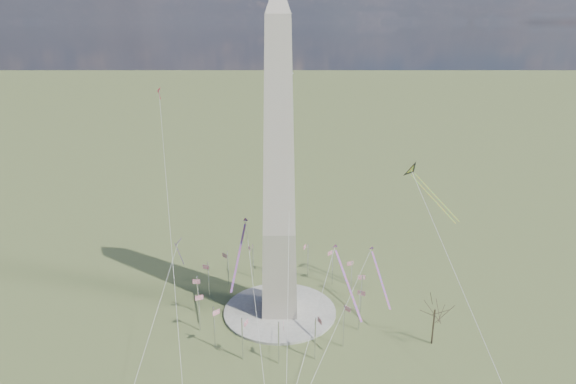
{
  "coord_description": "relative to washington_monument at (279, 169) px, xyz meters",
  "views": [
    {
      "loc": [
        2.05,
        -144.39,
        88.59
      ],
      "look_at": [
        2.63,
        0.0,
        40.79
      ],
      "focal_mm": 32.0,
      "sensor_mm": 36.0,
      "label": 1
    }
  ],
  "objects": [
    {
      "name": "kite_diamond_purple",
      "position": [
        -30.97,
        0.01,
        -24.19
      ],
      "size": [
        2.1,
        3.13,
        9.34
      ],
      "rotation": [
        0.0,
        0.0,
        2.5
      ],
      "color": "#411768",
      "rests_on": "ground"
    },
    {
      "name": "kite_streamer_mid",
      "position": [
        -11.82,
        -0.39,
        -23.87
      ],
      "size": [
        4.33,
        21.85,
        15.04
      ],
      "rotation": [
        0.0,
        0.0,
        3.0
      ],
      "color": "#FF4E28",
      "rests_on": "ground"
    },
    {
      "name": "washington_monument",
      "position": [
        0.0,
        0.0,
        0.0
      ],
      "size": [
        15.56,
        15.56,
        100.0
      ],
      "color": "#ABA78F",
      "rests_on": "plaza"
    },
    {
      "name": "kite_streamer_left",
      "position": [
        18.4,
        -13.99,
        -26.5
      ],
      "size": [
        7.0,
        20.12,
        14.16
      ],
      "rotation": [
        0.0,
        0.0,
        3.43
      ],
      "color": "#FF4E28",
      "rests_on": "ground"
    },
    {
      "name": "ground",
      "position": [
        0.0,
        0.0,
        -47.95
      ],
      "size": [
        2000.0,
        2000.0,
        0.0
      ],
      "primitive_type": "plane",
      "color": "#50572B",
      "rests_on": "ground"
    },
    {
      "name": "plaza",
      "position": [
        0.0,
        0.0,
        -47.55
      ],
      "size": [
        36.0,
        36.0,
        0.8
      ],
      "primitive_type": "cylinder",
      "color": "#B2B0A3",
      "rests_on": "ground"
    },
    {
      "name": "kite_small_red",
      "position": [
        -41.86,
        34.95,
        18.19
      ],
      "size": [
        1.29,
        1.55,
        4.12
      ],
      "rotation": [
        0.0,
        0.0,
        2.99
      ],
      "color": "red",
      "rests_on": "ground"
    },
    {
      "name": "kite_small_white",
      "position": [
        3.91,
        40.09,
        22.97
      ],
      "size": [
        1.69,
        1.49,
        4.48
      ],
      "rotation": [
        0.0,
        0.0,
        3.18
      ],
      "color": "white",
      "rests_on": "ground"
    },
    {
      "name": "kite_delta_black",
      "position": [
        42.32,
        10.49,
        -4.4
      ],
      "size": [
        16.78,
        17.23,
        16.13
      ],
      "rotation": [
        0.0,
        0.0,
        3.9
      ],
      "color": "black",
      "rests_on": "ground"
    },
    {
      "name": "tree_near",
      "position": [
        44.3,
        -17.02,
        -35.99
      ],
      "size": [
        9.58,
        9.58,
        16.77
      ],
      "color": "#473A2B",
      "rests_on": "ground"
    },
    {
      "name": "flagpole_ring",
      "position": [
        -0.0,
        -0.0,
        -40.68
      ],
      "size": [
        54.4,
        54.4,
        13.0
      ],
      "color": "silver",
      "rests_on": "ground"
    },
    {
      "name": "kite_streamer_right",
      "position": [
        30.86,
        0.18,
        -33.06
      ],
      "size": [
        4.54,
        18.37,
        12.7
      ],
      "rotation": [
        0.0,
        0.0,
        3.33
      ],
      "color": "#FF4E28",
      "rests_on": "ground"
    }
  ]
}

